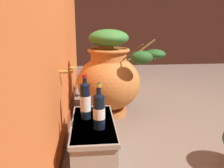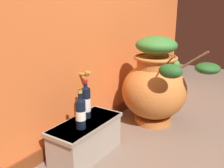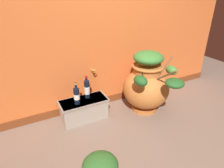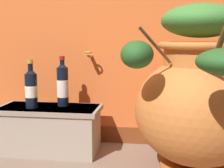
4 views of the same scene
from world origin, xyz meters
name	(u,v)px [view 1 (image 1 of 4)]	position (x,y,z in m)	size (l,w,h in m)	color
ground_plane	(183,129)	(0.00, 0.00, 0.00)	(7.00, 7.00, 0.00)	#7A6656
terracotta_urn	(110,77)	(0.47, 0.66, 0.42)	(0.93, 0.96, 0.92)	#C17033
stone_ledge	(94,140)	(-0.44, 0.86, 0.16)	(0.66, 0.30, 0.30)	#9E9384
wine_bottle_left	(99,109)	(-0.54, 0.82, 0.43)	(0.08, 0.08, 0.31)	black
wine_bottle_middle	(85,99)	(-0.36, 0.91, 0.45)	(0.08, 0.08, 0.33)	black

